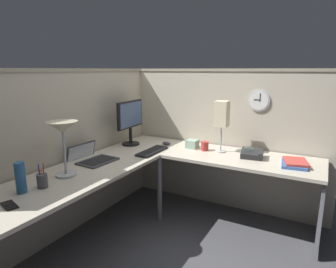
{
  "coord_description": "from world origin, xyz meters",
  "views": [
    {
      "loc": [
        -2.28,
        -1.28,
        1.57
      ],
      "look_at": [
        0.24,
        0.1,
        0.93
      ],
      "focal_mm": 31.06,
      "sensor_mm": 36.0,
      "label": 1
    }
  ],
  "objects_px": {
    "monitor": "(130,119)",
    "cell_phone": "(9,205)",
    "laptop": "(90,158)",
    "book_stack": "(295,163)",
    "desk_lamp_dome": "(63,132)",
    "keyboard": "(152,151)",
    "coffee_mug": "(205,146)",
    "pen_cup": "(42,181)",
    "wall_clock": "(259,101)",
    "computer_mouse": "(166,143)",
    "tissue_box": "(192,144)",
    "office_phone": "(253,154)",
    "desk_lamp_paper": "(222,115)",
    "thermos_flask": "(20,178)"
  },
  "relations": [
    {
      "from": "office_phone",
      "to": "coffee_mug",
      "type": "height_order",
      "value": "office_phone"
    },
    {
      "from": "desk_lamp_dome",
      "to": "thermos_flask",
      "type": "bearing_deg",
      "value": 179.04
    },
    {
      "from": "monitor",
      "to": "laptop",
      "type": "relative_size",
      "value": 1.25
    },
    {
      "from": "keyboard",
      "to": "thermos_flask",
      "type": "relative_size",
      "value": 1.95
    },
    {
      "from": "cell_phone",
      "to": "desk_lamp_paper",
      "type": "relative_size",
      "value": 0.27
    },
    {
      "from": "cell_phone",
      "to": "tissue_box",
      "type": "xyz_separation_m",
      "value": [
        1.82,
        -0.44,
        0.04
      ]
    },
    {
      "from": "thermos_flask",
      "to": "wall_clock",
      "type": "bearing_deg",
      "value": -31.49
    },
    {
      "from": "monitor",
      "to": "coffee_mug",
      "type": "distance_m",
      "value": 0.88
    },
    {
      "from": "book_stack",
      "to": "thermos_flask",
      "type": "bearing_deg",
      "value": 134.01
    },
    {
      "from": "laptop",
      "to": "desk_lamp_paper",
      "type": "xyz_separation_m",
      "value": [
        0.87,
        -0.98,
        0.36
      ]
    },
    {
      "from": "monitor",
      "to": "laptop",
      "type": "height_order",
      "value": "monitor"
    },
    {
      "from": "keyboard",
      "to": "wall_clock",
      "type": "xyz_separation_m",
      "value": [
        0.63,
        -0.92,
        0.51
      ]
    },
    {
      "from": "monitor",
      "to": "thermos_flask",
      "type": "distance_m",
      "value": 1.46
    },
    {
      "from": "tissue_box",
      "to": "desk_lamp_paper",
      "type": "bearing_deg",
      "value": -88.87
    },
    {
      "from": "laptop",
      "to": "desk_lamp_paper",
      "type": "distance_m",
      "value": 1.36
    },
    {
      "from": "coffee_mug",
      "to": "pen_cup",
      "type": "bearing_deg",
      "value": 155.93
    },
    {
      "from": "keyboard",
      "to": "computer_mouse",
      "type": "height_order",
      "value": "computer_mouse"
    },
    {
      "from": "laptop",
      "to": "desk_lamp_paper",
      "type": "height_order",
      "value": "desk_lamp_paper"
    },
    {
      "from": "keyboard",
      "to": "office_phone",
      "type": "height_order",
      "value": "office_phone"
    },
    {
      "from": "book_stack",
      "to": "wall_clock",
      "type": "distance_m",
      "value": 0.76
    },
    {
      "from": "computer_mouse",
      "to": "desk_lamp_paper",
      "type": "xyz_separation_m",
      "value": [
        0.02,
        -0.63,
        0.37
      ]
    },
    {
      "from": "book_stack",
      "to": "desk_lamp_paper",
      "type": "xyz_separation_m",
      "value": [
        0.11,
        0.73,
        0.36
      ]
    },
    {
      "from": "desk_lamp_dome",
      "to": "tissue_box",
      "type": "height_order",
      "value": "desk_lamp_dome"
    },
    {
      "from": "keyboard",
      "to": "wall_clock",
      "type": "relative_size",
      "value": 1.95
    },
    {
      "from": "keyboard",
      "to": "desk_lamp_paper",
      "type": "distance_m",
      "value": 0.8
    },
    {
      "from": "monitor",
      "to": "cell_phone",
      "type": "bearing_deg",
      "value": -171.81
    },
    {
      "from": "computer_mouse",
      "to": "wall_clock",
      "type": "relative_size",
      "value": 0.47
    },
    {
      "from": "desk_lamp_dome",
      "to": "keyboard",
      "type": "bearing_deg",
      "value": -15.76
    },
    {
      "from": "cell_phone",
      "to": "book_stack",
      "type": "height_order",
      "value": "book_stack"
    },
    {
      "from": "thermos_flask",
      "to": "book_stack",
      "type": "xyz_separation_m",
      "value": [
        1.55,
        -1.61,
        -0.09
      ]
    },
    {
      "from": "book_stack",
      "to": "coffee_mug",
      "type": "distance_m",
      "value": 0.89
    },
    {
      "from": "monitor",
      "to": "keyboard",
      "type": "relative_size",
      "value": 1.16
    },
    {
      "from": "monitor",
      "to": "wall_clock",
      "type": "bearing_deg",
      "value": -69.52
    },
    {
      "from": "desk_lamp_dome",
      "to": "wall_clock",
      "type": "height_order",
      "value": "wall_clock"
    },
    {
      "from": "book_stack",
      "to": "cell_phone",
      "type": "bearing_deg",
      "value": 139.15
    },
    {
      "from": "monitor",
      "to": "desk_lamp_dome",
      "type": "bearing_deg",
      "value": -173.44
    },
    {
      "from": "office_phone",
      "to": "pen_cup",
      "type": "bearing_deg",
      "value": 141.4
    },
    {
      "from": "keyboard",
      "to": "book_stack",
      "type": "bearing_deg",
      "value": -79.16
    },
    {
      "from": "computer_mouse",
      "to": "keyboard",
      "type": "bearing_deg",
      "value": -176.72
    },
    {
      "from": "wall_clock",
      "to": "monitor",
      "type": "bearing_deg",
      "value": 110.48
    },
    {
      "from": "thermos_flask",
      "to": "desk_lamp_paper",
      "type": "bearing_deg",
      "value": -27.86
    },
    {
      "from": "monitor",
      "to": "wall_clock",
      "type": "relative_size",
      "value": 2.27
    },
    {
      "from": "monitor",
      "to": "coffee_mug",
      "type": "bearing_deg",
      "value": -77.96
    },
    {
      "from": "laptop",
      "to": "book_stack",
      "type": "bearing_deg",
      "value": -65.84
    },
    {
      "from": "keyboard",
      "to": "pen_cup",
      "type": "bearing_deg",
      "value": 169.73
    },
    {
      "from": "keyboard",
      "to": "thermos_flask",
      "type": "bearing_deg",
      "value": 168.69
    },
    {
      "from": "computer_mouse",
      "to": "desk_lamp_paper",
      "type": "relative_size",
      "value": 0.2
    },
    {
      "from": "laptop",
      "to": "tissue_box",
      "type": "xyz_separation_m",
      "value": [
        0.87,
        -0.66,
        0.02
      ]
    },
    {
      "from": "computer_mouse",
      "to": "cell_phone",
      "type": "bearing_deg",
      "value": 176.01
    },
    {
      "from": "monitor",
      "to": "keyboard",
      "type": "distance_m",
      "value": 0.49
    }
  ]
}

